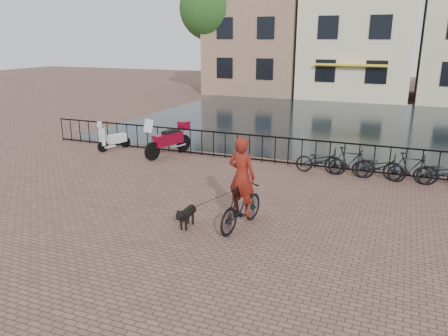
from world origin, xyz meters
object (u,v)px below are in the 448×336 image
at_px(motorcycle, 168,136).
at_px(scooter, 114,134).
at_px(cyclist, 242,189).
at_px(dog, 187,216).

distance_m(motorcycle, scooter, 2.58).
relative_size(cyclist, scooter, 1.84).
distance_m(cyclist, motorcycle, 7.39).
bearing_deg(dog, scooter, 136.18).
distance_m(dog, motorcycle, 6.99).
bearing_deg(motorcycle, dog, -41.16).
bearing_deg(dog, motorcycle, 121.62).
height_order(cyclist, scooter, cyclist).
bearing_deg(dog, cyclist, 18.64).
bearing_deg(cyclist, dog, 30.77).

